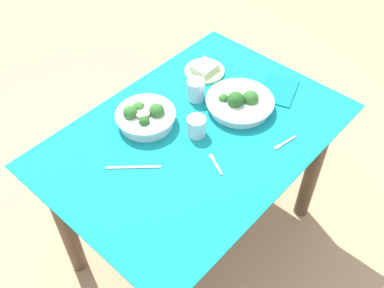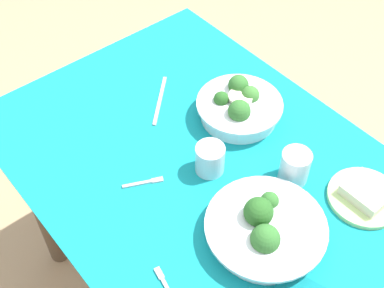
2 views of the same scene
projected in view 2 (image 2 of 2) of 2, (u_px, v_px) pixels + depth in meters
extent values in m
cube|color=teal|center=(210.00, 170.00, 1.29)|extent=(1.15, 0.80, 0.01)
cube|color=brown|center=(209.00, 173.00, 1.30)|extent=(1.12, 0.78, 0.02)
cylinder|color=brown|center=(40.00, 200.00, 1.69)|extent=(0.07, 0.07, 0.70)
cylinder|color=brown|center=(184.00, 115.00, 1.95)|extent=(0.07, 0.07, 0.70)
cylinder|color=white|center=(239.00, 111.00, 1.39)|extent=(0.21, 0.21, 0.04)
cylinder|color=white|center=(240.00, 104.00, 1.37)|extent=(0.23, 0.23, 0.01)
sphere|color=#33702D|center=(239.00, 111.00, 1.33)|extent=(0.06, 0.06, 0.06)
sphere|color=#3D7A33|center=(250.00, 95.00, 1.38)|extent=(0.05, 0.05, 0.05)
sphere|color=#286023|center=(221.00, 99.00, 1.37)|extent=(0.04, 0.04, 0.04)
sphere|color=#286023|center=(244.00, 92.00, 1.39)|extent=(0.04, 0.04, 0.04)
sphere|color=#33702D|center=(238.00, 85.00, 1.39)|extent=(0.06, 0.06, 0.06)
cylinder|color=beige|center=(241.00, 97.00, 1.37)|extent=(0.07, 0.07, 0.01)
cylinder|color=white|center=(265.00, 231.00, 1.14)|extent=(0.24, 0.24, 0.04)
cylinder|color=white|center=(266.00, 226.00, 1.13)|extent=(0.27, 0.27, 0.01)
sphere|color=#33702D|center=(265.00, 239.00, 1.09)|extent=(0.06, 0.06, 0.06)
sphere|color=#286023|center=(258.00, 212.00, 1.13)|extent=(0.07, 0.07, 0.07)
sphere|color=#33702D|center=(270.00, 201.00, 1.17)|extent=(0.04, 0.04, 0.04)
cylinder|color=#B7D684|center=(364.00, 197.00, 1.22)|extent=(0.18, 0.18, 0.01)
cube|color=beige|center=(367.00, 192.00, 1.20)|extent=(0.10, 0.09, 0.03)
cylinder|color=silver|center=(209.00, 159.00, 1.25)|extent=(0.07, 0.07, 0.08)
cylinder|color=silver|center=(295.00, 167.00, 1.23)|extent=(0.07, 0.07, 0.09)
cube|color=#B7B7BC|center=(137.00, 184.00, 1.25)|extent=(0.04, 0.07, 0.00)
cube|color=#B7B7BC|center=(158.00, 180.00, 1.26)|extent=(0.02, 0.03, 0.00)
cube|color=#B7B7BC|center=(159.00, 273.00, 1.09)|extent=(0.03, 0.02, 0.00)
cube|color=#B7B7BC|center=(160.00, 100.00, 1.44)|extent=(0.14, 0.15, 0.00)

